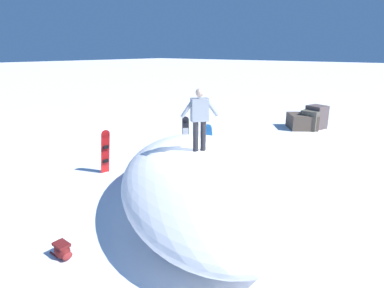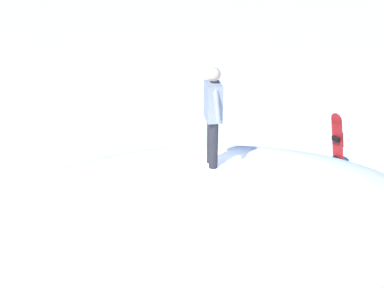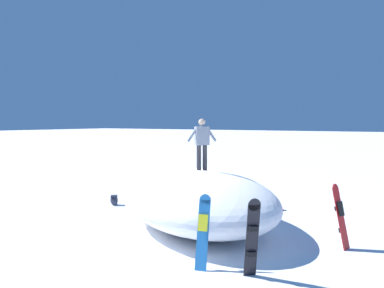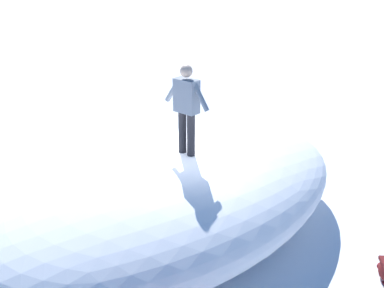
% 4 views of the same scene
% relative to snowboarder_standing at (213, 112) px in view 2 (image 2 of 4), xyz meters
% --- Properties ---
extents(ground, '(240.00, 240.00, 0.00)m').
position_rel_snowboarder_standing_xyz_m(ground, '(-0.38, 0.23, -2.64)').
color(ground, white).
extents(snow_mound, '(8.15, 8.44, 1.74)m').
position_rel_snowboarder_standing_xyz_m(snow_mound, '(-0.11, 0.10, -1.77)').
color(snow_mound, white).
rests_on(snow_mound, ground).
extents(snowboarder_standing, '(0.83, 0.66, 1.59)m').
position_rel_snowboarder_standing_xyz_m(snowboarder_standing, '(0.00, 0.00, 0.00)').
color(snowboarder_standing, black).
rests_on(snowboarder_standing, snow_mound).
extents(snowboard_secondary_upright, '(0.39, 0.45, 1.65)m').
position_rel_snowboarder_standing_xyz_m(snowboard_secondary_upright, '(-0.06, -4.18, -1.79)').
color(snowboard_secondary_upright, red).
rests_on(snowboard_secondary_upright, ground).
extents(backpack_near, '(0.29, 0.62, 0.35)m').
position_rel_snowboarder_standing_xyz_m(backpack_near, '(3.42, -0.98, -2.46)').
color(backpack_near, maroon).
rests_on(backpack_near, ground).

